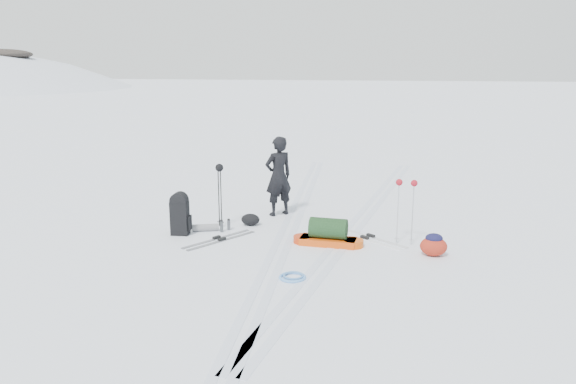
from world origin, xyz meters
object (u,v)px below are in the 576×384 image
at_px(skier, 278,176).
at_px(pulk_sled, 328,235).
at_px(expedition_rucksack, 183,215).
at_px(ski_poles_black, 219,175).

distance_m(skier, pulk_sled, 2.49).
bearing_deg(skier, expedition_rucksack, 7.60).
bearing_deg(ski_poles_black, expedition_rucksack, -148.48).
distance_m(expedition_rucksack, ski_poles_black, 1.14).
bearing_deg(pulk_sled, ski_poles_black, 166.02).
bearing_deg(pulk_sled, expedition_rucksack, -178.15).
relative_size(pulk_sled, ski_poles_black, 1.02).
bearing_deg(ski_poles_black, skier, 30.75).
height_order(pulk_sled, ski_poles_black, ski_poles_black).
height_order(skier, expedition_rucksack, skier).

